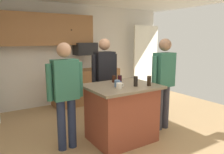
{
  "coord_description": "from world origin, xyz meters",
  "views": [
    {
      "loc": [
        -1.86,
        -2.73,
        1.73
      ],
      "look_at": [
        0.15,
        0.45,
        1.05
      ],
      "focal_mm": 34.77,
      "sensor_mm": 36.0,
      "label": 1
    }
  ],
  "objects_px": {
    "person_guest_left": "(164,78)",
    "mug_blue_stoneware": "(119,86)",
    "tumbler_amber": "(114,79)",
    "mug_ceramic_white": "(117,83)",
    "person_guest_by_door": "(105,75)",
    "glass_stout_tall": "(136,81)",
    "person_host_foreground": "(65,89)",
    "kitchen_island": "(121,112)",
    "microwave_over_range": "(85,49)",
    "glass_short_whisky": "(149,81)",
    "glass_pilsner": "(120,79)"
  },
  "relations": [
    {
      "from": "tumbler_amber",
      "to": "mug_blue_stoneware",
      "type": "relative_size",
      "value": 0.91
    },
    {
      "from": "microwave_over_range",
      "to": "kitchen_island",
      "type": "bearing_deg",
      "value": -100.97
    },
    {
      "from": "person_host_foreground",
      "to": "glass_short_whisky",
      "type": "relative_size",
      "value": 10.23
    },
    {
      "from": "tumbler_amber",
      "to": "mug_blue_stoneware",
      "type": "xyz_separation_m",
      "value": [
        -0.19,
        -0.45,
        -0.02
      ]
    },
    {
      "from": "person_guest_left",
      "to": "person_guest_by_door",
      "type": "height_order",
      "value": "same"
    },
    {
      "from": "glass_short_whisky",
      "to": "glass_pilsner",
      "type": "bearing_deg",
      "value": 113.55
    },
    {
      "from": "kitchen_island",
      "to": "person_guest_by_door",
      "type": "height_order",
      "value": "person_guest_by_door"
    },
    {
      "from": "person_guest_left",
      "to": "tumbler_amber",
      "type": "xyz_separation_m",
      "value": [
        -0.91,
        0.31,
        0.02
      ]
    },
    {
      "from": "person_guest_left",
      "to": "mug_ceramic_white",
      "type": "relative_size",
      "value": 13.0
    },
    {
      "from": "mug_blue_stoneware",
      "to": "tumbler_amber",
      "type": "bearing_deg",
      "value": 67.23
    },
    {
      "from": "glass_short_whisky",
      "to": "person_host_foreground",
      "type": "bearing_deg",
      "value": 159.3
    },
    {
      "from": "kitchen_island",
      "to": "glass_short_whisky",
      "type": "bearing_deg",
      "value": -37.8
    },
    {
      "from": "glass_stout_tall",
      "to": "glass_short_whisky",
      "type": "relative_size",
      "value": 1.01
    },
    {
      "from": "microwave_over_range",
      "to": "glass_stout_tall",
      "type": "distance_m",
      "value": 2.58
    },
    {
      "from": "person_host_foreground",
      "to": "tumbler_amber",
      "type": "relative_size",
      "value": 13.69
    },
    {
      "from": "glass_pilsner",
      "to": "mug_ceramic_white",
      "type": "xyz_separation_m",
      "value": [
        -0.25,
        -0.29,
        -0.01
      ]
    },
    {
      "from": "person_host_foreground",
      "to": "mug_blue_stoneware",
      "type": "height_order",
      "value": "person_host_foreground"
    },
    {
      "from": "person_guest_left",
      "to": "person_host_foreground",
      "type": "height_order",
      "value": "person_guest_left"
    },
    {
      "from": "glass_short_whisky",
      "to": "mug_ceramic_white",
      "type": "xyz_separation_m",
      "value": [
        -0.47,
        0.22,
        -0.03
      ]
    },
    {
      "from": "kitchen_island",
      "to": "person_guest_left",
      "type": "relative_size",
      "value": 0.67
    },
    {
      "from": "person_guest_by_door",
      "to": "glass_stout_tall",
      "type": "xyz_separation_m",
      "value": [
        0.0,
        -0.99,
        0.04
      ]
    },
    {
      "from": "tumbler_amber",
      "to": "microwave_over_range",
      "type": "bearing_deg",
      "value": 78.14
    },
    {
      "from": "glass_stout_tall",
      "to": "person_guest_by_door",
      "type": "bearing_deg",
      "value": 90.04
    },
    {
      "from": "kitchen_island",
      "to": "glass_stout_tall",
      "type": "relative_size",
      "value": 7.04
    },
    {
      "from": "person_guest_by_door",
      "to": "tumbler_amber",
      "type": "xyz_separation_m",
      "value": [
        -0.13,
        -0.54,
        0.02
      ]
    },
    {
      "from": "glass_short_whisky",
      "to": "mug_ceramic_white",
      "type": "relative_size",
      "value": 1.23
    },
    {
      "from": "mug_ceramic_white",
      "to": "glass_short_whisky",
      "type": "bearing_deg",
      "value": -25.38
    },
    {
      "from": "kitchen_island",
      "to": "glass_pilsner",
      "type": "relative_size",
      "value": 9.58
    },
    {
      "from": "microwave_over_range",
      "to": "person_guest_left",
      "type": "bearing_deg",
      "value": -78.85
    },
    {
      "from": "tumbler_amber",
      "to": "person_host_foreground",
      "type": "bearing_deg",
      "value": -175.8
    },
    {
      "from": "kitchen_island",
      "to": "microwave_over_range",
      "type": "bearing_deg",
      "value": 79.03
    },
    {
      "from": "person_host_foreground",
      "to": "glass_stout_tall",
      "type": "bearing_deg",
      "value": -7.66
    },
    {
      "from": "tumbler_amber",
      "to": "glass_stout_tall",
      "type": "bearing_deg",
      "value": -73.98
    },
    {
      "from": "kitchen_island",
      "to": "person_guest_left",
      "type": "distance_m",
      "value": 1.06
    },
    {
      "from": "mug_ceramic_white",
      "to": "glass_pilsner",
      "type": "bearing_deg",
      "value": 49.57
    },
    {
      "from": "person_guest_by_door",
      "to": "tumbler_amber",
      "type": "bearing_deg",
      "value": -3.05
    },
    {
      "from": "glass_pilsner",
      "to": "mug_ceramic_white",
      "type": "bearing_deg",
      "value": -130.43
    },
    {
      "from": "kitchen_island",
      "to": "person_guest_left",
      "type": "xyz_separation_m",
      "value": [
        0.93,
        -0.04,
        0.51
      ]
    },
    {
      "from": "person_host_foreground",
      "to": "person_guest_by_door",
      "type": "relative_size",
      "value": 0.97
    },
    {
      "from": "person_guest_by_door",
      "to": "glass_short_whisky",
      "type": "xyz_separation_m",
      "value": [
        0.21,
        -1.08,
        0.04
      ]
    },
    {
      "from": "person_guest_left",
      "to": "person_guest_by_door",
      "type": "bearing_deg",
      "value": -45.05
    },
    {
      "from": "glass_stout_tall",
      "to": "mug_ceramic_white",
      "type": "bearing_deg",
      "value": 153.19
    },
    {
      "from": "person_guest_by_door",
      "to": "mug_ceramic_white",
      "type": "distance_m",
      "value": 0.9
    },
    {
      "from": "mug_ceramic_white",
      "to": "person_guest_by_door",
      "type": "bearing_deg",
      "value": 72.77
    },
    {
      "from": "person_guest_left",
      "to": "mug_blue_stoneware",
      "type": "xyz_separation_m",
      "value": [
        -1.1,
        -0.15,
        0.01
      ]
    },
    {
      "from": "person_host_foreground",
      "to": "glass_short_whisky",
      "type": "bearing_deg",
      "value": -8.22
    },
    {
      "from": "kitchen_island",
      "to": "glass_stout_tall",
      "type": "xyz_separation_m",
      "value": [
        0.15,
        -0.18,
        0.55
      ]
    },
    {
      "from": "glass_stout_tall",
      "to": "glass_pilsner",
      "type": "bearing_deg",
      "value": 92.52
    },
    {
      "from": "person_guest_left",
      "to": "tumbler_amber",
      "type": "bearing_deg",
      "value": -16.18
    },
    {
      "from": "person_host_foreground",
      "to": "person_guest_by_door",
      "type": "distance_m",
      "value": 1.21
    }
  ]
}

